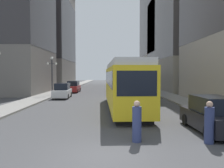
{
  "coord_description": "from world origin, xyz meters",
  "views": [
    {
      "loc": [
        0.22,
        -8.4,
        2.97
      ],
      "look_at": [
        0.44,
        8.62,
        2.23
      ],
      "focal_mm": 38.01,
      "sensor_mm": 36.0,
      "label": 1
    }
  ],
  "objects_px": {
    "transit_bus": "(136,80)",
    "streetcar": "(124,84)",
    "lamp_post_left_far": "(52,70)",
    "parked_car_right_far": "(212,115)",
    "pedestrian_crossing_far": "(137,123)",
    "parked_car_left_near": "(73,87)",
    "parked_car_left_mid": "(62,91)",
    "pedestrian_crossing_near": "(209,124)"
  },
  "relations": [
    {
      "from": "parked_car_right_far",
      "to": "streetcar",
      "type": "bearing_deg",
      "value": -64.48
    },
    {
      "from": "streetcar",
      "to": "parked_car_right_far",
      "type": "xyz_separation_m",
      "value": [
        4.04,
        -7.95,
        -1.26
      ]
    },
    {
      "from": "streetcar",
      "to": "transit_bus",
      "type": "height_order",
      "value": "streetcar"
    },
    {
      "from": "streetcar",
      "to": "lamp_post_left_far",
      "type": "relative_size",
      "value": 2.85
    },
    {
      "from": "parked_car_left_mid",
      "to": "parked_car_right_far",
      "type": "height_order",
      "value": "same"
    },
    {
      "from": "pedestrian_crossing_far",
      "to": "streetcar",
      "type": "bearing_deg",
      "value": -131.78
    },
    {
      "from": "streetcar",
      "to": "transit_bus",
      "type": "bearing_deg",
      "value": 77.94
    },
    {
      "from": "lamp_post_left_far",
      "to": "transit_bus",
      "type": "bearing_deg",
      "value": 20.5
    },
    {
      "from": "transit_bus",
      "to": "pedestrian_crossing_near",
      "type": "bearing_deg",
      "value": -89.49
    },
    {
      "from": "parked_car_right_far",
      "to": "pedestrian_crossing_near",
      "type": "distance_m",
      "value": 2.31
    },
    {
      "from": "transit_bus",
      "to": "pedestrian_crossing_far",
      "type": "distance_m",
      "value": 26.17
    },
    {
      "from": "parked_car_left_mid",
      "to": "pedestrian_crossing_far",
      "type": "xyz_separation_m",
      "value": [
        6.94,
        -18.89,
        -0.0
      ]
    },
    {
      "from": "streetcar",
      "to": "parked_car_right_far",
      "type": "distance_m",
      "value": 9.01
    },
    {
      "from": "parked_car_left_near",
      "to": "lamp_post_left_far",
      "type": "distance_m",
      "value": 7.12
    },
    {
      "from": "parked_car_left_mid",
      "to": "lamp_post_left_far",
      "type": "relative_size",
      "value": 0.93
    },
    {
      "from": "transit_bus",
      "to": "parked_car_right_far",
      "type": "bearing_deg",
      "value": -87.04
    },
    {
      "from": "pedestrian_crossing_far",
      "to": "lamp_post_left_far",
      "type": "relative_size",
      "value": 0.36
    },
    {
      "from": "parked_car_left_near",
      "to": "pedestrian_crossing_far",
      "type": "bearing_deg",
      "value": -75.99
    },
    {
      "from": "transit_bus",
      "to": "parked_car_left_mid",
      "type": "distance_m",
      "value": 12.15
    },
    {
      "from": "pedestrian_crossing_far",
      "to": "lamp_post_left_far",
      "type": "height_order",
      "value": "lamp_post_left_far"
    },
    {
      "from": "parked_car_right_far",
      "to": "lamp_post_left_far",
      "type": "xyz_separation_m",
      "value": [
        -12.91,
        19.82,
        2.67
      ]
    },
    {
      "from": "transit_bus",
      "to": "pedestrian_crossing_near",
      "type": "relative_size",
      "value": 6.15
    },
    {
      "from": "parked_car_right_far",
      "to": "parked_car_left_mid",
      "type": "bearing_deg",
      "value": -58.63
    },
    {
      "from": "streetcar",
      "to": "pedestrian_crossing_far",
      "type": "height_order",
      "value": "streetcar"
    },
    {
      "from": "transit_bus",
      "to": "parked_car_left_mid",
      "type": "relative_size",
      "value": 2.36
    },
    {
      "from": "parked_car_right_far",
      "to": "pedestrian_crossing_near",
      "type": "relative_size",
      "value": 2.61
    },
    {
      "from": "pedestrian_crossing_near",
      "to": "pedestrian_crossing_far",
      "type": "relative_size",
      "value": 1.0
    },
    {
      "from": "pedestrian_crossing_near",
      "to": "transit_bus",
      "type": "bearing_deg",
      "value": -85.54
    },
    {
      "from": "parked_car_right_far",
      "to": "lamp_post_left_far",
      "type": "relative_size",
      "value": 0.93
    },
    {
      "from": "parked_car_left_mid",
      "to": "transit_bus",
      "type": "bearing_deg",
      "value": 33.78
    },
    {
      "from": "streetcar",
      "to": "pedestrian_crossing_far",
      "type": "bearing_deg",
      "value": -92.39
    },
    {
      "from": "pedestrian_crossing_far",
      "to": "parked_car_left_near",
      "type": "bearing_deg",
      "value": -117.64
    },
    {
      "from": "parked_car_left_near",
      "to": "lamp_post_left_far",
      "type": "bearing_deg",
      "value": -106.68
    },
    {
      "from": "streetcar",
      "to": "parked_car_left_mid",
      "type": "height_order",
      "value": "streetcar"
    },
    {
      "from": "transit_bus",
      "to": "lamp_post_left_far",
      "type": "distance_m",
      "value": 12.58
    },
    {
      "from": "pedestrian_crossing_near",
      "to": "pedestrian_crossing_far",
      "type": "bearing_deg",
      "value": -1.0
    },
    {
      "from": "transit_bus",
      "to": "streetcar",
      "type": "bearing_deg",
      "value": -99.78
    },
    {
      "from": "parked_car_right_far",
      "to": "pedestrian_crossing_near",
      "type": "xyz_separation_m",
      "value": [
        -1.02,
        -2.07,
        0.0
      ]
    },
    {
      "from": "streetcar",
      "to": "parked_car_left_mid",
      "type": "xyz_separation_m",
      "value": [
        -6.97,
        9.14,
        -1.26
      ]
    },
    {
      "from": "parked_car_left_near",
      "to": "parked_car_left_mid",
      "type": "bearing_deg",
      "value": -89.95
    },
    {
      "from": "transit_bus",
      "to": "parked_car_left_mid",
      "type": "bearing_deg",
      "value": -144.0
    },
    {
      "from": "parked_car_left_near",
      "to": "pedestrian_crossing_near",
      "type": "distance_m",
      "value": 29.92
    }
  ]
}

